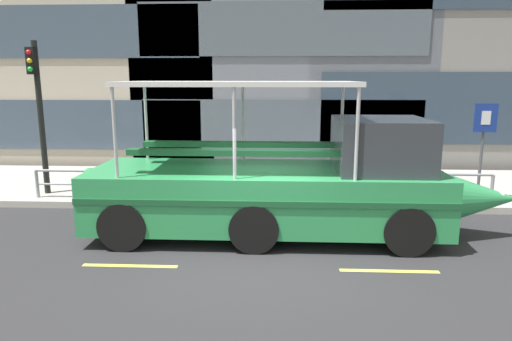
# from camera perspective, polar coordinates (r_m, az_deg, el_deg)

# --- Properties ---
(ground_plane) EXTENTS (120.00, 120.00, 0.00)m
(ground_plane) POSITION_cam_1_polar(r_m,az_deg,el_deg) (9.23, 0.42, -10.46)
(ground_plane) COLOR #2B2B2D
(sidewalk) EXTENTS (32.00, 4.80, 0.18)m
(sidewalk) POSITION_cam_1_polar(r_m,az_deg,el_deg) (14.55, 1.36, -1.85)
(sidewalk) COLOR #A8A59E
(sidewalk) RESTS_ON ground_plane
(curb_edge) EXTENTS (32.00, 0.18, 0.18)m
(curb_edge) POSITION_cam_1_polar(r_m,az_deg,el_deg) (12.14, 1.05, -4.57)
(curb_edge) COLOR #B2ADA3
(curb_edge) RESTS_ON ground_plane
(lane_centreline) EXTENTS (25.80, 0.12, 0.01)m
(lane_centreline) POSITION_cam_1_polar(r_m,az_deg,el_deg) (8.60, 0.23, -12.14)
(lane_centreline) COLOR #DBD64C
(lane_centreline) RESTS_ON ground_plane
(curb_guardrail) EXTENTS (12.44, 0.09, 0.80)m
(curb_guardrail) POSITION_cam_1_polar(r_m,az_deg,el_deg) (12.32, 0.38, -1.28)
(curb_guardrail) COLOR gray
(curb_guardrail) RESTS_ON sidewalk
(traffic_light_pole) EXTENTS (0.24, 0.46, 4.27)m
(traffic_light_pole) POSITION_cam_1_polar(r_m,az_deg,el_deg) (14.14, -25.57, 7.60)
(traffic_light_pole) COLOR black
(traffic_light_pole) RESTS_ON sidewalk
(parking_sign) EXTENTS (0.60, 0.12, 2.62)m
(parking_sign) POSITION_cam_1_polar(r_m,az_deg,el_deg) (13.64, 26.59, 4.00)
(parking_sign) COLOR #4C4F54
(parking_sign) RESTS_ON sidewalk
(duck_tour_boat) EXTENTS (9.50, 2.53, 3.38)m
(duck_tour_boat) POSITION_cam_1_polar(r_m,az_deg,el_deg) (10.07, 4.36, -1.95)
(duck_tour_boat) COLOR #2D9351
(duck_tour_boat) RESTS_ON ground_plane
(pedestrian_near_bow) EXTENTS (0.37, 0.31, 1.55)m
(pedestrian_near_bow) POSITION_cam_1_polar(r_m,az_deg,el_deg) (13.23, 15.11, 0.93)
(pedestrian_near_bow) COLOR #1E2338
(pedestrian_near_bow) RESTS_ON sidewalk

